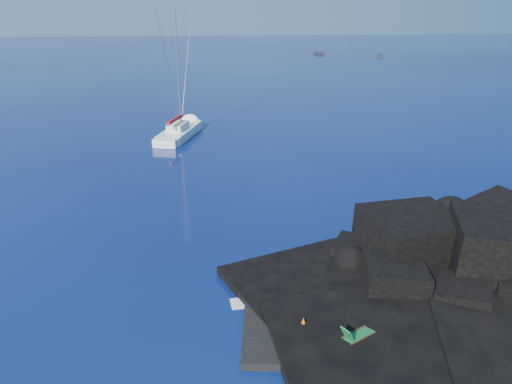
% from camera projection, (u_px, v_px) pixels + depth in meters
% --- Properties ---
extents(ground, '(400.00, 400.00, 0.00)m').
position_uv_depth(ground, '(239.00, 339.00, 22.01)').
color(ground, '#03063A').
rests_on(ground, ground).
extents(headland, '(24.00, 24.00, 3.60)m').
position_uv_depth(headland, '(486.00, 288.00, 25.86)').
color(headland, black).
rests_on(headland, ground).
extents(beach, '(9.08, 6.86, 0.70)m').
position_uv_depth(beach, '(336.00, 327.00, 22.84)').
color(beach, black).
rests_on(beach, ground).
extents(surf_foam, '(10.00, 8.00, 0.06)m').
position_uv_depth(surf_foam, '(326.00, 276.00, 27.07)').
color(surf_foam, white).
rests_on(surf_foam, ground).
extents(sailboat, '(5.97, 12.78, 13.15)m').
position_uv_depth(sailboat, '(180.00, 136.00, 54.60)').
color(sailboat, white).
rests_on(sailboat, ground).
extents(deck_chair, '(1.69, 1.38, 1.07)m').
position_uv_depth(deck_chair, '(359.00, 331.00, 21.13)').
color(deck_chair, '#17672E').
rests_on(deck_chair, beach).
extents(towel, '(1.93, 1.53, 0.05)m').
position_uv_depth(towel, '(363.00, 337.00, 21.52)').
color(towel, silver).
rests_on(towel, beach).
extents(sunbather, '(1.68, 1.16, 0.25)m').
position_uv_depth(sunbather, '(363.00, 335.00, 21.47)').
color(sunbather, tan).
rests_on(sunbather, towel).
extents(marker_cone, '(0.44, 0.44, 0.56)m').
position_uv_depth(marker_cone, '(303.00, 323.00, 22.06)').
color(marker_cone, '#D2580B').
rests_on(marker_cone, beach).
extents(distant_boat_a, '(2.19, 4.40, 0.56)m').
position_uv_depth(distant_boat_a, '(319.00, 54.00, 137.17)').
color(distant_boat_a, '#27282C').
rests_on(distant_boat_a, ground).
extents(distant_boat_b, '(2.49, 4.46, 0.57)m').
position_uv_depth(distant_boat_b, '(381.00, 57.00, 130.05)').
color(distant_boat_b, black).
rests_on(distant_boat_b, ground).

